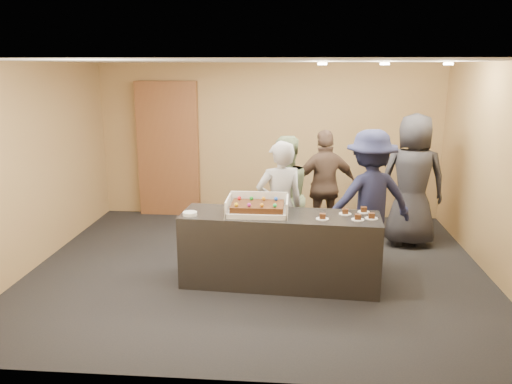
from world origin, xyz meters
TOP-DOWN VIEW (x-y plane):
  - room at (0.00, 0.00)m, footprint 6.04×6.00m
  - serving_counter at (0.30, -0.47)m, footprint 2.44×0.85m
  - storage_cabinet at (-1.79, 2.41)m, footprint 1.09×0.15m
  - cake_box at (0.03, -0.44)m, footprint 0.74×0.51m
  - sheet_cake at (0.03, -0.47)m, footprint 0.63×0.43m
  - plate_stack at (-0.78, -0.60)m, footprint 0.17×0.17m
  - slice_a at (0.81, -0.62)m, footprint 0.15×0.15m
  - slice_b at (1.09, -0.40)m, footprint 0.15×0.15m
  - slice_c at (1.21, -0.62)m, footprint 0.15×0.15m
  - slice_d at (1.32, -0.30)m, footprint 0.15×0.15m
  - slice_e at (1.38, -0.56)m, footprint 0.15×0.15m
  - person_server_grey at (0.28, -0.02)m, footprint 0.73×0.60m
  - person_sage_man at (0.32, 0.52)m, footprint 1.05×0.98m
  - person_navy_man at (1.46, 0.22)m, footprint 1.33×0.97m
  - person_brown_extra at (0.93, 1.18)m, footprint 1.08×0.66m
  - person_dark_suit at (2.21, 1.12)m, footprint 0.98×0.64m
  - ceiling_spotlights at (1.60, 0.50)m, footprint 1.72×0.12m

SIDE VIEW (x-z plane):
  - serving_counter at x=0.30m, z-range 0.00..0.90m
  - person_sage_man at x=0.32m, z-range 0.00..1.72m
  - person_brown_extra at x=0.93m, z-range 0.00..1.72m
  - person_server_grey at x=0.28m, z-range 0.00..1.73m
  - plate_stack at x=-0.78m, z-range 0.90..0.94m
  - slice_a at x=0.81m, z-range 0.89..0.96m
  - slice_b at x=1.09m, z-range 0.89..0.96m
  - slice_c at x=1.21m, z-range 0.89..0.96m
  - slice_d at x=1.32m, z-range 0.89..0.96m
  - slice_e at x=1.38m, z-range 0.89..0.96m
  - person_navy_man at x=1.46m, z-range 0.00..1.85m
  - cake_box at x=0.03m, z-range 0.84..1.06m
  - person_dark_suit at x=2.21m, z-range 0.00..1.99m
  - sheet_cake at x=0.03m, z-range 0.94..1.06m
  - storage_cabinet at x=-1.79m, z-range 0.00..2.39m
  - room at x=0.00m, z-range 0.00..2.70m
  - ceiling_spotlights at x=1.60m, z-range 2.66..2.69m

